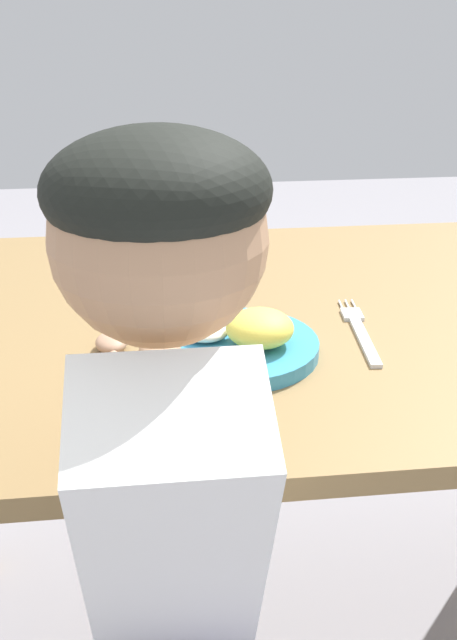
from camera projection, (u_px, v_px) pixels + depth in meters
The scene contains 5 objects.
dining_table at pixel (297, 355), 1.14m from camera, with size 1.45×0.84×0.75m.
plate at pixel (239, 341), 0.96m from camera, with size 0.22×0.22×0.07m.
fork at pixel (360, 331), 1.03m from camera, with size 0.04×0.22×0.01m.
spoon at pixel (114, 355), 0.95m from camera, with size 0.05×0.21×0.02m.
person at pixel (175, 615), 0.69m from camera, with size 0.19×0.43×1.09m.
Camera 1 is at (-0.23, -1.00, 1.18)m, focal length 40.85 mm.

